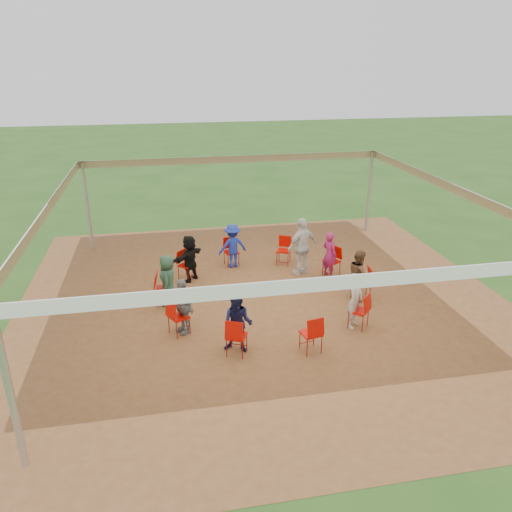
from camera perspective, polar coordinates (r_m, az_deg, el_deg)
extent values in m
plane|color=#254A17|center=(13.59, 0.95, -5.15)|extent=(80.00, 80.00, 0.00)
plane|color=brown|center=(13.59, 0.95, -5.13)|extent=(13.00, 13.00, 0.00)
cylinder|color=#B2B2B7|center=(8.65, -26.38, -13.40)|extent=(0.12, 0.12, 3.00)
cylinder|color=#B2B2B7|center=(17.66, -18.69, 5.35)|extent=(0.12, 0.12, 3.00)
cylinder|color=#B2B2B7|center=(19.03, 12.81, 7.10)|extent=(0.12, 0.12, 3.00)
plane|color=white|center=(12.52, 1.03, 7.18)|extent=(10.30, 10.30, 0.00)
cube|color=white|center=(7.87, 8.78, -3.10)|extent=(10.30, 0.03, 0.24)
cube|color=white|center=(17.49, -2.51, 10.99)|extent=(10.30, 0.03, 0.24)
cube|color=white|center=(12.57, -22.70, 4.98)|extent=(0.03, 10.30, 0.24)
cube|color=white|center=(14.49, 21.56, 7.20)|extent=(0.03, 10.30, 0.24)
imported|color=brown|center=(13.72, 11.65, -2.10)|extent=(0.47, 0.72, 1.39)
imported|color=#901954|center=(14.95, 8.39, 0.16)|extent=(0.54, 0.61, 1.39)
imported|color=navy|center=(15.49, -2.70, 1.16)|extent=(0.97, 0.61, 1.39)
imported|color=black|center=(14.66, -7.60, -0.25)|extent=(1.23, 1.27, 1.39)
imported|color=#274934|center=(13.33, -10.05, -2.72)|extent=(0.46, 0.72, 1.39)
imported|color=gray|center=(11.94, -8.39, -5.66)|extent=(0.76, 0.92, 1.39)
imported|color=#17193F|center=(11.08, -2.07, -7.72)|extent=(0.78, 0.64, 1.39)
imported|color=beige|center=(12.29, 11.24, -5.00)|extent=(0.59, 0.60, 1.39)
imported|color=silver|center=(14.95, 5.30, 1.09)|extent=(1.17, 0.90, 1.78)
torus|color=black|center=(14.26, 2.75, -3.72)|extent=(0.32, 0.32, 0.03)
torus|color=black|center=(14.24, 2.94, -3.77)|extent=(0.26, 0.26, 0.03)
cube|color=#B7B7BC|center=(13.71, 10.73, -2.53)|extent=(0.25, 0.34, 0.01)
cube|color=#B7B7BC|center=(13.69, 11.20, -2.10)|extent=(0.11, 0.32, 0.20)
cube|color=#CCE0FF|center=(13.69, 11.17, -2.10)|extent=(0.08, 0.28, 0.17)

